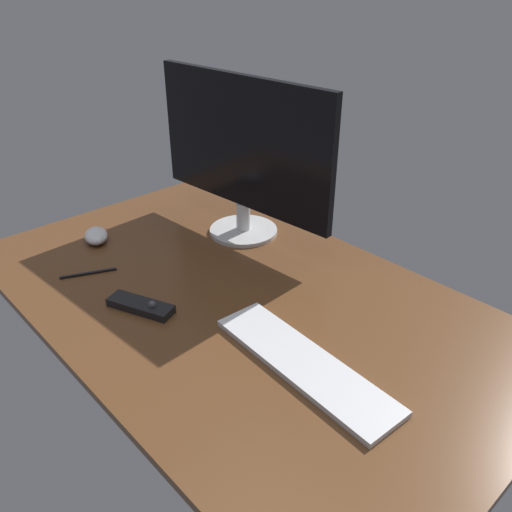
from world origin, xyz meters
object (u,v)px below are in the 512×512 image
(keyboard, at_px, (304,364))
(pen, at_px, (88,273))
(monitor, at_px, (242,153))
(computer_mouse, at_px, (96,236))
(media_remote, at_px, (141,306))

(keyboard, height_order, pen, keyboard)
(monitor, relative_size, pen, 4.34)
(computer_mouse, height_order, media_remote, computer_mouse)
(computer_mouse, bearing_deg, pen, -9.22)
(monitor, relative_size, keyboard, 1.41)
(keyboard, relative_size, pen, 3.09)
(computer_mouse, height_order, pen, computer_mouse)
(media_remote, height_order, pen, media_remote)
(monitor, height_order, computer_mouse, monitor)
(computer_mouse, relative_size, media_remote, 0.56)
(media_remote, bearing_deg, pen, 161.87)
(monitor, relative_size, computer_mouse, 6.51)
(keyboard, bearing_deg, computer_mouse, -172.80)
(monitor, distance_m, keyboard, 0.66)
(media_remote, xyz_separation_m, pen, (-0.23, -0.02, -0.01))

